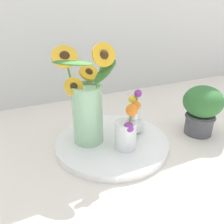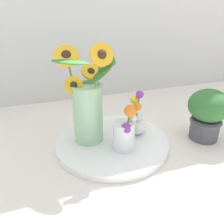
# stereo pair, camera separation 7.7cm
# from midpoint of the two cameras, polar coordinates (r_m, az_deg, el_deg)

# --- Properties ---
(ground_plane) EXTENTS (6.00, 6.00, 0.00)m
(ground_plane) POSITION_cam_midpoint_polar(r_m,az_deg,el_deg) (0.82, 5.86, -9.26)
(ground_plane) COLOR silver
(serving_tray) EXTENTS (0.42, 0.42, 0.02)m
(serving_tray) POSITION_cam_midpoint_polar(r_m,az_deg,el_deg) (0.83, 2.68, -7.86)
(serving_tray) COLOR white
(serving_tray) RESTS_ON ground_plane
(mason_jar_sunflowers) EXTENTS (0.23, 0.21, 0.36)m
(mason_jar_sunflowers) POSITION_cam_midpoint_polar(r_m,az_deg,el_deg) (0.76, -3.58, 1.78)
(mason_jar_sunflowers) COLOR #99CC9E
(mason_jar_sunflowers) RESTS_ON serving_tray
(vase_small_center) EXTENTS (0.09, 0.08, 0.16)m
(vase_small_center) POSITION_cam_midpoint_polar(r_m,az_deg,el_deg) (0.74, 6.37, -5.39)
(vase_small_center) COLOR white
(vase_small_center) RESTS_ON serving_tray
(vase_bulb_right) EXTENTS (0.07, 0.08, 0.18)m
(vase_bulb_right) POSITION_cam_midpoint_polar(r_m,az_deg,el_deg) (0.83, 9.33, -1.92)
(vase_bulb_right) COLOR white
(vase_bulb_right) RESTS_ON serving_tray
(potted_plant) EXTENTS (0.15, 0.15, 0.20)m
(potted_plant) POSITION_cam_midpoint_polar(r_m,az_deg,el_deg) (0.91, 25.98, -0.07)
(potted_plant) COLOR #4C4C51
(potted_plant) RESTS_ON ground_plane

